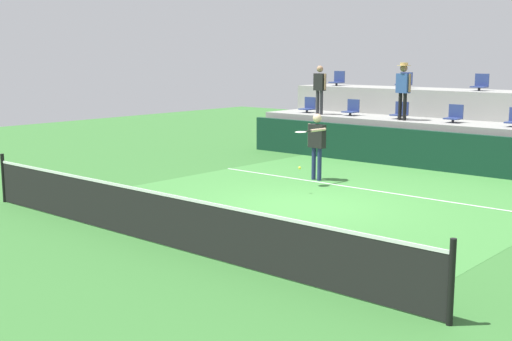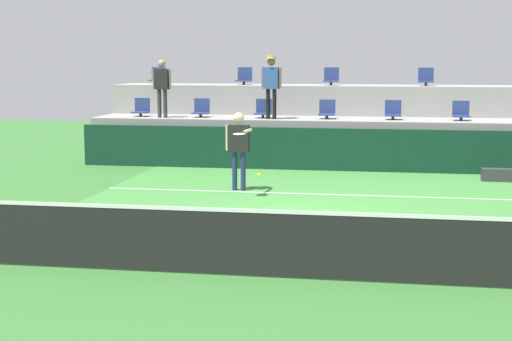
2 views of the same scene
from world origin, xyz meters
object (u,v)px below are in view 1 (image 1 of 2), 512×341
object	(u,v)px
stadium_chair_upper_far_left	(338,80)
tennis_player	(316,140)
spectator_with_hat	(403,85)
tennis_ball	(300,168)
stadium_chair_upper_center	(480,84)
stadium_chair_upper_left	(405,82)
stadium_chair_lower_mid_left	(400,112)
stadium_chair_lower_left	(352,109)
spectator_leaning_on_rail	(320,85)
stadium_chair_lower_far_left	(308,106)
stadium_chair_lower_center	(454,115)

from	to	relation	value
stadium_chair_upper_far_left	tennis_player	world-z (taller)	stadium_chair_upper_far_left
stadium_chair_upper_far_left	spectator_with_hat	world-z (taller)	spectator_with_hat
tennis_ball	stadium_chair_upper_center	bearing A→B (deg)	84.22
stadium_chair_upper_left	stadium_chair_lower_mid_left	bearing A→B (deg)	-64.26
stadium_chair_lower_left	spectator_leaning_on_rail	bearing A→B (deg)	-159.28
stadium_chair_upper_center	tennis_ball	world-z (taller)	stadium_chair_upper_center
stadium_chair_lower_mid_left	spectator_leaning_on_rail	size ratio (longest dim) A/B	0.33
stadium_chair_lower_left	tennis_player	xyz separation A→B (m)	(1.97, -4.64, -0.41)
stadium_chair_lower_mid_left	tennis_player	bearing A→B (deg)	-87.52
stadium_chair_lower_left	spectator_with_hat	bearing A→B (deg)	-10.64
stadium_chair_lower_far_left	stadium_chair_upper_left	world-z (taller)	stadium_chair_upper_left
stadium_chair_upper_left	spectator_leaning_on_rail	distance (m)	2.91
stadium_chair_lower_far_left	stadium_chair_lower_center	distance (m)	5.28
stadium_chair_lower_mid_left	spectator_with_hat	world-z (taller)	spectator_with_hat
tennis_player	spectator_with_hat	distance (m)	4.44
stadium_chair_lower_left	spectator_with_hat	distance (m)	2.24
stadium_chair_lower_mid_left	stadium_chair_upper_center	xyz separation A→B (m)	(1.73, 1.80, 0.85)
spectator_leaning_on_rail	spectator_with_hat	bearing A→B (deg)	-0.00
stadium_chair_upper_left	stadium_chair_upper_center	world-z (taller)	same
stadium_chair_upper_far_left	spectator_leaning_on_rail	xyz separation A→B (m)	(0.77, -2.18, -0.11)
stadium_chair_upper_center	stadium_chair_lower_far_left	bearing A→B (deg)	-161.08
stadium_chair_upper_center	tennis_player	size ratio (longest dim) A/B	0.30
stadium_chair_lower_left	stadium_chair_upper_left	xyz separation A→B (m)	(0.90, 1.80, 0.85)
stadium_chair_upper_far_left	tennis_player	xyz separation A→B (m)	(3.76, -6.44, -1.26)
stadium_chair_lower_left	stadium_chair_upper_left	world-z (taller)	stadium_chair_upper_left
stadium_chair_lower_center	tennis_player	world-z (taller)	stadium_chair_lower_center
stadium_chair_upper_far_left	stadium_chair_lower_left	bearing A→B (deg)	-45.20
stadium_chair_lower_mid_left	spectator_with_hat	distance (m)	0.96
stadium_chair_lower_far_left	tennis_ball	world-z (taller)	stadium_chair_lower_far_left
stadium_chair_lower_center	stadium_chair_upper_center	xyz separation A→B (m)	(-0.03, 1.80, 0.85)
stadium_chair_lower_far_left	stadium_chair_upper_far_left	xyz separation A→B (m)	(-0.04, 1.80, 0.85)
spectator_leaning_on_rail	stadium_chair_upper_left	bearing A→B (deg)	48.77
stadium_chair_lower_left	spectator_with_hat	xyz separation A→B (m)	(2.04, -0.38, 0.84)
tennis_player	stadium_chair_lower_far_left	bearing A→B (deg)	128.68
tennis_ball	stadium_chair_upper_far_left	bearing A→B (deg)	119.00
stadium_chair_lower_mid_left	tennis_ball	world-z (taller)	stadium_chair_lower_mid_left
stadium_chair_upper_left	spectator_leaning_on_rail	size ratio (longest dim) A/B	0.33
stadium_chair_upper_left	spectator_with_hat	distance (m)	2.47
spectator_leaning_on_rail	stadium_chair_lower_far_left	bearing A→B (deg)	152.44
stadium_chair_lower_mid_left	stadium_chair_lower_left	bearing A→B (deg)	180.00
stadium_chair_lower_center	tennis_player	bearing A→B (deg)	-108.56
tennis_ball	stadium_chair_lower_mid_left	bearing A→B (deg)	98.32
stadium_chair_upper_far_left	spectator_with_hat	bearing A→B (deg)	-29.69
stadium_chair_lower_mid_left	stadium_chair_upper_left	size ratio (longest dim) A/B	1.00
stadium_chair_upper_center	tennis_player	bearing A→B (deg)	-103.38
stadium_chair_upper_far_left	spectator_leaning_on_rail	bearing A→B (deg)	-70.51
stadium_chair_lower_far_left	stadium_chair_lower_left	xyz separation A→B (m)	(1.75, 0.00, 0.00)
spectator_leaning_on_rail	tennis_ball	distance (m)	7.13
stadium_chair_lower_far_left	stadium_chair_upper_left	xyz separation A→B (m)	(2.65, 1.80, 0.85)
stadium_chair_upper_far_left	tennis_ball	distance (m)	9.38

